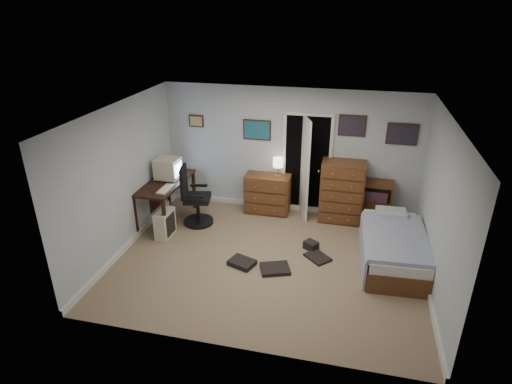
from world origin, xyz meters
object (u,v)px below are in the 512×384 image
Objects in this scene: office_chair at (194,202)px; bed at (393,247)px; tall_dresser at (342,192)px; low_dresser at (268,194)px; computer_desk at (161,190)px.

bed is at bearing -20.15° from office_chair.
office_chair is 2.84m from tall_dresser.
bed is at bearing -55.49° from tall_dresser.
low_dresser is 0.47× the size of bed.
bed is at bearing -5.02° from computer_desk.
tall_dresser is at bearing 15.14° from computer_desk.
tall_dresser is at bearing 4.13° from office_chair.
computer_desk is 1.65× the size of low_dresser.
bed is (3.63, -0.53, -0.16)m from office_chair.
low_dresser is 0.74× the size of tall_dresser.
office_chair is 3.67m from bed.
tall_dresser reaches higher than low_dresser.
tall_dresser reaches higher than office_chair.
office_chair reaches higher than low_dresser.
computer_desk is 1.26× the size of office_chair.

